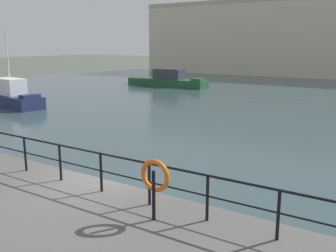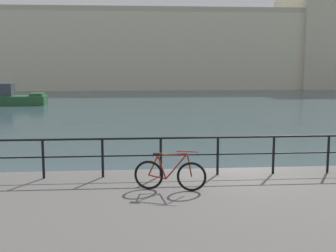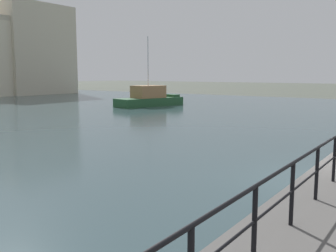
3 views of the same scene
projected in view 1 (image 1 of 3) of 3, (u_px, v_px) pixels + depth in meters
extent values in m
plane|color=#4C5147|center=(99.00, 200.00, 11.37)|extent=(240.00, 240.00, 0.00)
cube|color=#33474C|center=(319.00, 93.00, 36.12)|extent=(80.00, 60.00, 0.01)
cube|color=#23512D|center=(167.00, 83.00, 42.23)|extent=(9.45, 1.98, 0.81)
cube|color=#333842|center=(169.00, 74.00, 41.90)|extent=(3.33, 1.50, 1.13)
cube|color=#23512D|center=(198.00, 80.00, 40.00)|extent=(1.14, 1.38, 0.24)
cube|color=navy|center=(12.00, 100.00, 28.56)|extent=(6.59, 2.82, 0.86)
cube|color=silver|center=(10.00, 86.00, 28.44)|extent=(2.88, 1.75, 1.21)
cube|color=navy|center=(30.00, 96.00, 26.70)|extent=(0.96, 1.41, 0.24)
cylinder|color=silver|center=(7.00, 54.00, 27.94)|extent=(0.10, 0.10, 3.58)
cylinder|color=black|center=(25.00, 154.00, 11.72)|extent=(0.07, 0.07, 1.05)
cylinder|color=black|center=(60.00, 163.00, 10.88)|extent=(0.07, 0.07, 1.05)
cylinder|color=black|center=(101.00, 173.00, 10.04)|extent=(0.07, 0.07, 1.05)
cylinder|color=black|center=(149.00, 184.00, 9.20)|extent=(0.07, 0.07, 1.05)
cylinder|color=black|center=(207.00, 198.00, 8.36)|extent=(0.07, 0.07, 1.05)
cylinder|color=black|center=(278.00, 215.00, 7.53)|extent=(0.07, 0.07, 1.05)
cylinder|color=black|center=(79.00, 149.00, 10.35)|extent=(26.74, 0.06, 0.06)
cylinder|color=black|center=(80.00, 166.00, 10.45)|extent=(26.74, 0.04, 0.04)
cylinder|color=black|center=(154.00, 196.00, 8.38)|extent=(0.08, 0.08, 1.15)
torus|color=orange|center=(155.00, 176.00, 8.34)|extent=(0.75, 0.11, 0.75)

